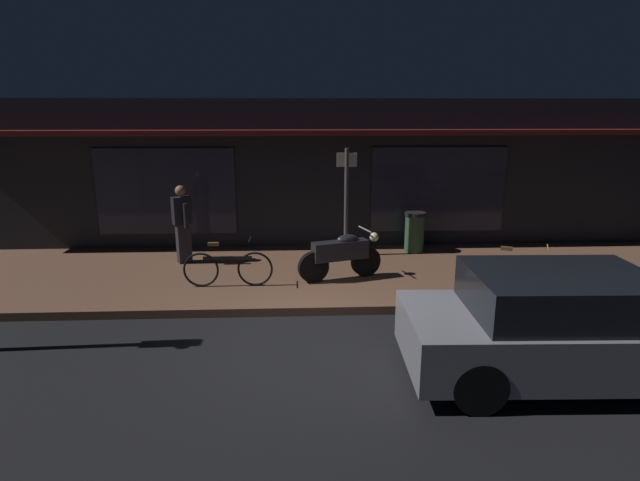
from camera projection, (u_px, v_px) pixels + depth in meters
name	position (u px, v px, depth m)	size (l,w,h in m)	color
ground_plane	(310.00, 342.00, 7.73)	(60.00, 60.00, 0.00)	black
sidewalk_slab	(306.00, 275.00, 10.61)	(18.00, 4.00, 0.15)	brown
storefront_building	(303.00, 171.00, 13.46)	(18.00, 3.30, 3.60)	black
motorcycle	(342.00, 254.00, 10.01)	(1.65, 0.74, 0.97)	black
bicycle_parked	(519.00, 275.00, 9.23)	(1.54, 0.71, 0.91)	black
bicycle_extra	(228.00, 268.00, 9.61)	(1.66, 0.42, 0.91)	black
person_photographer	(182.00, 223.00, 10.99)	(0.44, 0.58, 1.67)	#28232D
sign_post	(346.00, 196.00, 11.39)	(0.44, 0.09, 2.40)	#47474C
trash_bin	(414.00, 232.00, 11.92)	(0.48, 0.48, 0.93)	#2D4C33
parked_car_near	(564.00, 327.00, 6.57)	(4.15, 1.89, 1.42)	black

